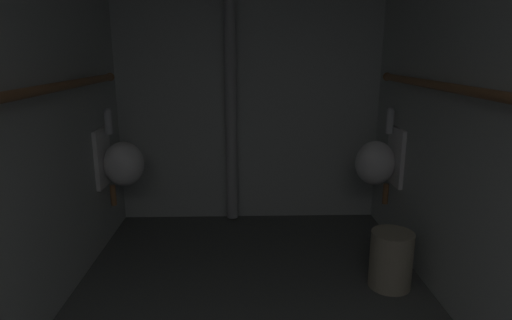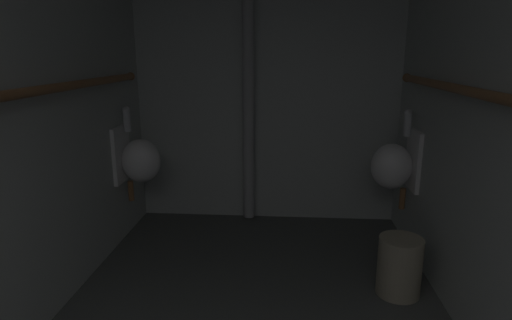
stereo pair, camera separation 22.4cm
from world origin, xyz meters
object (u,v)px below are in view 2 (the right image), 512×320
at_px(urinal_left_mid, 138,159).
at_px(standpipe_back_wall, 248,81).
at_px(urinal_right_mid, 395,165).
at_px(waste_bin, 399,266).

distance_m(urinal_left_mid, standpipe_back_wall, 1.10).
distance_m(urinal_right_mid, standpipe_back_wall, 1.35).
xyz_separation_m(standpipe_back_wall, waste_bin, (1.03, -1.15, -1.04)).
height_order(urinal_left_mid, waste_bin, urinal_left_mid).
distance_m(urinal_left_mid, urinal_right_mid, 1.96).
xyz_separation_m(urinal_right_mid, standpipe_back_wall, (-1.13, 0.47, 0.58)).
relative_size(urinal_left_mid, waste_bin, 2.05).
bearing_deg(waste_bin, standpipe_back_wall, 131.99).
xyz_separation_m(urinal_left_mid, standpipe_back_wall, (0.83, 0.44, 0.58)).
relative_size(standpipe_back_wall, waste_bin, 6.52).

